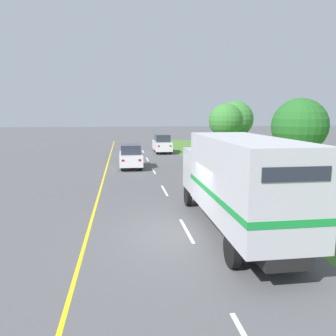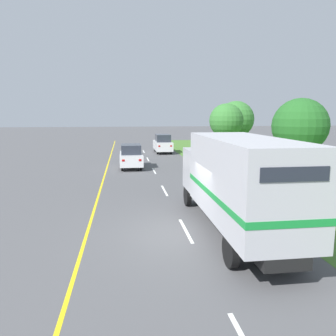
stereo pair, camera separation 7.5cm
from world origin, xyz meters
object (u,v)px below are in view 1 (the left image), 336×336
(roadside_tree_mid, at_px, (226,121))
(roadside_tree_far, at_px, (235,119))
(lead_car_white, at_px, (131,156))
(lead_car_white_ahead, at_px, (162,144))
(highway_sign, at_px, (260,155))
(roadside_tree_near, at_px, (299,126))
(horse_trailer_truck, at_px, (237,180))

(roadside_tree_mid, bearing_deg, roadside_tree_far, 61.61)
(roadside_tree_far, bearing_deg, lead_car_white, -140.28)
(lead_car_white_ahead, relative_size, highway_sign, 1.56)
(roadside_tree_near, relative_size, roadside_tree_mid, 1.03)
(horse_trailer_truck, distance_m, highway_sign, 8.95)
(horse_trailer_truck, xyz_separation_m, roadside_tree_near, (9.26, 12.24, 1.45))
(lead_car_white_ahead, xyz_separation_m, roadside_tree_far, (8.52, 0.03, 2.68))
(roadside_tree_mid, distance_m, roadside_tree_far, 5.83)
(highway_sign, bearing_deg, horse_trailer_truck, -118.85)
(roadside_tree_mid, bearing_deg, horse_trailer_truck, -106.60)
(lead_car_white, xyz_separation_m, roadside_tree_far, (12.32, 10.23, 2.75))
(roadside_tree_mid, height_order, roadside_tree_far, roadside_tree_far)
(horse_trailer_truck, relative_size, lead_car_white, 2.18)
(horse_trailer_truck, bearing_deg, highway_sign, 61.15)
(roadside_tree_near, bearing_deg, lead_car_white, 166.15)
(lead_car_white, xyz_separation_m, roadside_tree_mid, (9.54, 5.10, 2.72))
(lead_car_white_ahead, bearing_deg, roadside_tree_far, 0.21)
(roadside_tree_near, bearing_deg, roadside_tree_far, 91.66)
(horse_trailer_truck, bearing_deg, roadside_tree_near, 52.89)
(roadside_tree_far, bearing_deg, roadside_tree_near, -88.34)
(horse_trailer_truck, height_order, roadside_tree_far, roadside_tree_far)
(roadside_tree_far, bearing_deg, highway_sign, -104.39)
(roadside_tree_far, bearing_deg, roadside_tree_mid, -118.39)
(highway_sign, bearing_deg, roadside_tree_far, 75.61)
(highway_sign, height_order, roadside_tree_near, roadside_tree_near)
(roadside_tree_far, bearing_deg, lead_car_white_ahead, -179.79)
(lead_car_white, height_order, lead_car_white_ahead, lead_car_white_ahead)
(lead_car_white, xyz_separation_m, roadside_tree_near, (12.70, -3.13, 2.48))
(lead_car_white, relative_size, roadside_tree_near, 0.72)
(horse_trailer_truck, xyz_separation_m, roadside_tree_mid, (6.10, 20.47, 1.68))
(lead_car_white, bearing_deg, highway_sign, -44.16)
(lead_car_white_ahead, height_order, highway_sign, highway_sign)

